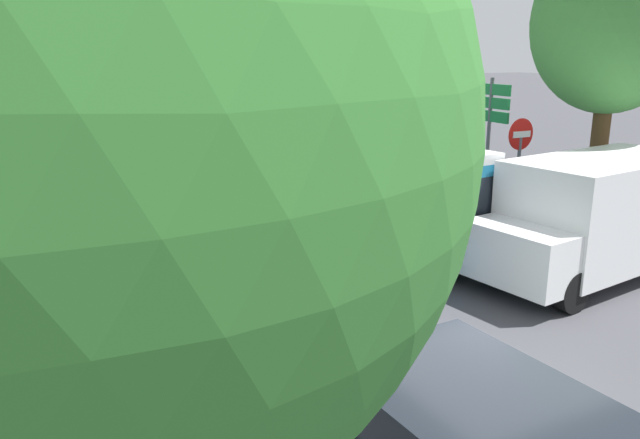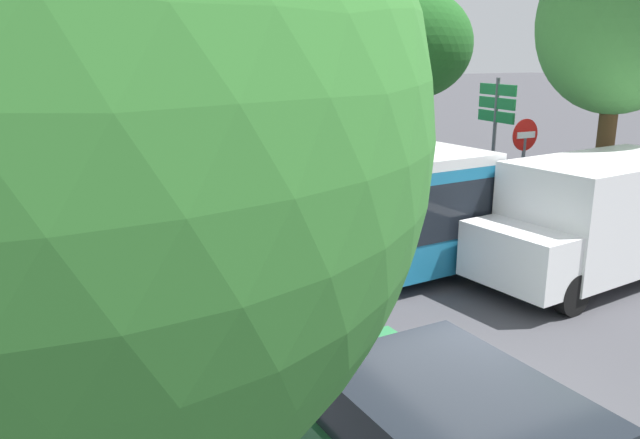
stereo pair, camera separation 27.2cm
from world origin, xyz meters
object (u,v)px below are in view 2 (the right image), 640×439
tree_right_far (267,50)px  queued_car_white (171,209)px  direction_sign_post (496,119)px  queued_car_navy (253,267)px  queued_car_blue (130,171)px  queued_car_tan (97,147)px  white_van (599,216)px  tree_left_near (21,135)px  tree_left_far (0,45)px  no_entry_sign (523,162)px  tree_right_mid (415,48)px  tree_right_near (620,24)px  city_bus_rear (58,96)px  traffic_light (252,141)px  articulated_bus (257,155)px  queued_car_silver (87,130)px

tree_right_far → queued_car_white: bearing=-119.1°
queued_car_white → direction_sign_post: (8.13, -1.57, 1.86)m
queued_car_navy → queued_car_blue: bearing=-1.6°
queued_car_tan → white_van: (6.81, -17.55, 0.56)m
tree_left_near → tree_left_far: bearing=90.1°
no_entry_sign → tree_right_mid: tree_right_mid is taller
no_entry_sign → tree_left_far: size_ratio=0.45×
queued_car_white → tree_right_mid: 10.51m
white_van → tree_right_near: tree_right_near is taller
direction_sign_post → city_bus_rear: bearing=-72.6°
queued_car_tan → traffic_light: (1.38, -13.62, 1.81)m
articulated_bus → tree_right_near: bearing=34.7°
city_bus_rear → tree_right_mid: tree_right_mid is taller
queued_car_white → queued_car_tan: size_ratio=1.04×
white_van → direction_sign_post: size_ratio=1.44×
city_bus_rear → tree_right_near: bearing=-170.3°
queued_car_white → articulated_bus: bearing=-53.5°
traffic_light → queued_car_navy: bearing=-33.6°
tree_left_near → white_van: bearing=24.8°
queued_car_silver → tree_left_far: 9.91m
queued_car_navy → city_bus_rear: bearing=-2.2°
city_bus_rear → queued_car_navy: (0.22, -36.27, -0.61)m
city_bus_rear → queued_car_white: size_ratio=2.75×
articulated_bus → no_entry_sign: size_ratio=5.81×
queued_car_silver → tree_right_far: (8.59, -1.10, 3.60)m
queued_car_navy → queued_car_white: bearing=-0.1°
articulated_bus → queued_car_blue: size_ratio=4.10×
no_entry_sign → direction_sign_post: bearing=152.9°
white_van → no_entry_sign: size_ratio=1.84×
direction_sign_post → tree_right_mid: 5.60m
queued_car_blue → tree_right_far: size_ratio=0.59×
articulated_bus → tree_right_near: tree_right_near is taller
queued_car_blue → tree_right_mid: tree_right_mid is taller
traffic_light → tree_right_mid: 10.13m
queued_car_blue → tree_left_near: tree_left_near is taller
queued_car_blue → direction_sign_post: direction_sign_post is taller
queued_car_navy → traffic_light: traffic_light is taller
queued_car_blue → tree_left_near: (-3.10, -16.26, 3.13)m
no_entry_sign → tree_left_near: tree_left_near is taller
queued_car_blue → tree_left_near: bearing=166.6°
queued_car_white → queued_car_blue: bearing=-2.8°
queued_car_navy → white_van: (6.40, -1.39, 0.46)m
queued_car_navy → no_entry_sign: size_ratio=1.61×
queued_car_navy → no_entry_sign: (6.77, 1.04, 1.09)m
city_bus_rear → tree_right_mid: 29.40m
white_van → tree_left_far: size_ratio=0.83×
direction_sign_post → queued_car_tan: bearing=-53.5°
tree_right_far → traffic_light: bearing=-112.7°
tree_right_far → tree_right_near: bearing=-89.4°
queued_car_navy → tree_left_near: 7.39m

